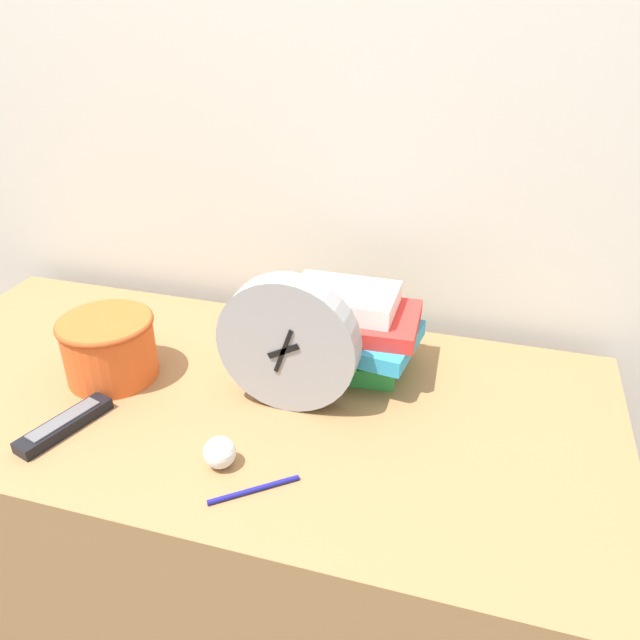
{
  "coord_description": "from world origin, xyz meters",
  "views": [
    {
      "loc": [
        0.42,
        -0.52,
        1.43
      ],
      "look_at": [
        0.15,
        0.41,
        0.9
      ],
      "focal_mm": 35.0,
      "sensor_mm": 36.0,
      "label": 1
    }
  ],
  "objects_px": {
    "desk_clock": "(288,344)",
    "book_stack": "(347,331)",
    "basket": "(109,346)",
    "tv_remote": "(65,424)",
    "pen": "(254,490)",
    "crumpled_paper_ball": "(220,452)"
  },
  "relations": [
    {
      "from": "desk_clock",
      "to": "book_stack",
      "type": "distance_m",
      "value": 0.17
    },
    {
      "from": "desk_clock",
      "to": "crumpled_paper_ball",
      "type": "distance_m",
      "value": 0.21
    },
    {
      "from": "pen",
      "to": "crumpled_paper_ball",
      "type": "bearing_deg",
      "value": 151.11
    },
    {
      "from": "book_stack",
      "to": "tv_remote",
      "type": "relative_size",
      "value": 1.58
    },
    {
      "from": "desk_clock",
      "to": "crumpled_paper_ball",
      "type": "relative_size",
      "value": 4.86
    },
    {
      "from": "desk_clock",
      "to": "book_stack",
      "type": "relative_size",
      "value": 0.89
    },
    {
      "from": "basket",
      "to": "pen",
      "type": "xyz_separation_m",
      "value": [
        0.37,
        -0.21,
        -0.06
      ]
    },
    {
      "from": "basket",
      "to": "crumpled_paper_ball",
      "type": "xyz_separation_m",
      "value": [
        0.3,
        -0.17,
        -0.04
      ]
    },
    {
      "from": "basket",
      "to": "tv_remote",
      "type": "distance_m",
      "value": 0.17
    },
    {
      "from": "basket",
      "to": "crumpled_paper_ball",
      "type": "bearing_deg",
      "value": -29.87
    },
    {
      "from": "book_stack",
      "to": "basket",
      "type": "xyz_separation_m",
      "value": [
        -0.42,
        -0.16,
        -0.01
      ]
    },
    {
      "from": "tv_remote",
      "to": "crumpled_paper_ball",
      "type": "distance_m",
      "value": 0.29
    },
    {
      "from": "book_stack",
      "to": "pen",
      "type": "distance_m",
      "value": 0.38
    },
    {
      "from": "crumpled_paper_ball",
      "to": "pen",
      "type": "height_order",
      "value": "crumpled_paper_ball"
    },
    {
      "from": "desk_clock",
      "to": "pen",
      "type": "bearing_deg",
      "value": -84.7
    },
    {
      "from": "book_stack",
      "to": "crumpled_paper_ball",
      "type": "xyz_separation_m",
      "value": [
        -0.12,
        -0.33,
        -0.05
      ]
    },
    {
      "from": "desk_clock",
      "to": "book_stack",
      "type": "bearing_deg",
      "value": 65.98
    },
    {
      "from": "basket",
      "to": "tv_remote",
      "type": "height_order",
      "value": "basket"
    },
    {
      "from": "desk_clock",
      "to": "tv_remote",
      "type": "relative_size",
      "value": 1.41
    },
    {
      "from": "book_stack",
      "to": "crumpled_paper_ball",
      "type": "distance_m",
      "value": 0.36
    },
    {
      "from": "tv_remote",
      "to": "desk_clock",
      "type": "bearing_deg",
      "value": 27.59
    },
    {
      "from": "book_stack",
      "to": "crumpled_paper_ball",
      "type": "height_order",
      "value": "book_stack"
    }
  ]
}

